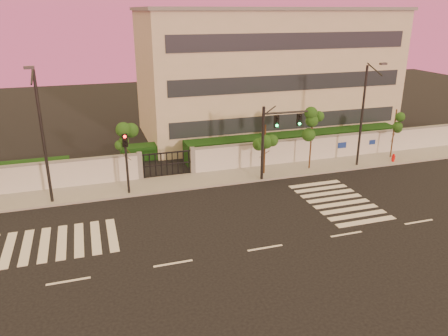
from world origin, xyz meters
The scene contains 15 objects.
ground centered at (0.00, 0.00, 0.00)m, with size 120.00×120.00×0.00m, color black.
sidewalk centered at (0.00, 10.50, 0.07)m, with size 60.00×3.00×0.15m, color gray.
perimeter_wall centered at (0.10, 12.00, 1.07)m, with size 60.00×0.36×2.20m.
hedge_row centered at (1.17, 14.74, 0.82)m, with size 41.00×4.25×1.80m.
institutional_building centered at (9.00, 21.99, 6.16)m, with size 24.40×12.40×12.25m.
road_markings centered at (-1.58, 3.76, 0.01)m, with size 57.00×7.62×0.02m.
street_tree_c centered at (-6.06, 10.01, 3.67)m, with size 1.31×1.05×4.99m.
street_tree_d centered at (4.22, 10.25, 2.92)m, with size 1.49×1.19×3.97m.
street_tree_e centered at (8.09, 10.19, 3.65)m, with size 1.51×1.20×4.96m.
street_tree_f centered at (16.05, 10.57, 3.16)m, with size 1.36×1.08×4.29m.
traffic_signal_main centered at (4.27, 9.15, 3.54)m, with size 3.54×0.41×5.60m.
traffic_signal_secondary centered at (-6.15, 9.48, 2.87)m, with size 0.35×0.34×4.52m.
streetlight_west centered at (-11.12, 9.41, 4.92)m, with size 0.54×2.19×9.11m.
streetlight_east centered at (12.13, 9.53, 4.58)m, with size 0.51×2.04×8.47m.
fire_hydrant centered at (15.50, 9.52, 0.40)m, with size 0.31×0.30×0.79m.
Camera 1 is at (-8.35, -18.85, 12.01)m, focal length 35.00 mm.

